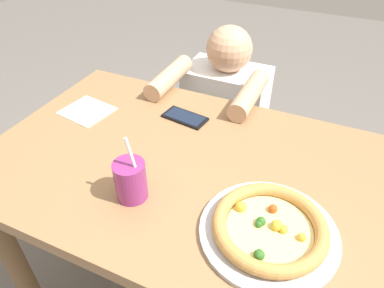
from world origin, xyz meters
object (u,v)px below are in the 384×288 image
object	(u,v)px
drink_cup_colored	(131,180)
diner_seated	(223,130)
pizza_near	(269,228)
cell_phone	(185,117)

from	to	relation	value
drink_cup_colored	diner_seated	bearing A→B (deg)	91.68
pizza_near	drink_cup_colored	size ratio (longest dim) A/B	1.70
pizza_near	cell_phone	world-z (taller)	pizza_near
drink_cup_colored	diner_seated	xyz separation A→B (m)	(-0.02, 0.79, -0.37)
pizza_near	cell_phone	distance (m)	0.52
pizza_near	diner_seated	distance (m)	0.92
drink_cup_colored	cell_phone	world-z (taller)	drink_cup_colored
pizza_near	diner_seated	xyz separation A→B (m)	(-0.38, 0.76, -0.34)
pizza_near	diner_seated	size ratio (longest dim) A/B	0.35
cell_phone	diner_seated	size ratio (longest dim) A/B	0.17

